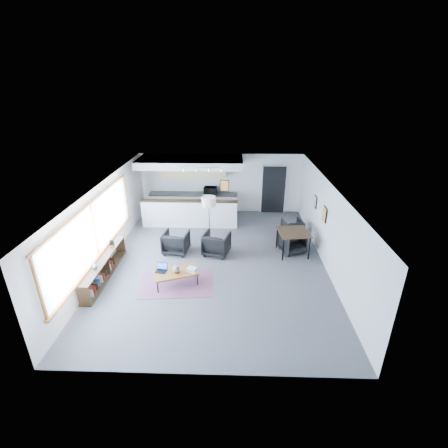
{
  "coord_description": "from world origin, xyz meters",
  "views": [
    {
      "loc": [
        0.56,
        -9.24,
        5.47
      ],
      "look_at": [
        0.26,
        0.4,
        1.16
      ],
      "focal_mm": 26.0,
      "sensor_mm": 36.0,
      "label": 1
    }
  ],
  "objects_px": {
    "laptop": "(162,268)",
    "microwave": "(210,190)",
    "book_stack": "(192,269)",
    "armchair_left": "(176,241)",
    "floor_lamp": "(209,203)",
    "dining_chair_far": "(292,228)",
    "dining_chair_near": "(293,243)",
    "ceramic_pot": "(176,269)",
    "armchair_right": "(216,243)",
    "dining_table": "(293,234)",
    "coffee_table": "(176,273)"
  },
  "relations": [
    {
      "from": "armchair_right",
      "to": "dining_table",
      "type": "xyz_separation_m",
      "value": [
        2.58,
        0.11,
        0.33
      ]
    },
    {
      "from": "book_stack",
      "to": "dining_chair_near",
      "type": "relative_size",
      "value": 0.59
    },
    {
      "from": "ceramic_pot",
      "to": "floor_lamp",
      "type": "distance_m",
      "value": 3.01
    },
    {
      "from": "ceramic_pot",
      "to": "dining_chair_near",
      "type": "distance_m",
      "value": 4.22
    },
    {
      "from": "laptop",
      "to": "microwave",
      "type": "xyz_separation_m",
      "value": [
        1.05,
        5.42,
        0.64
      ]
    },
    {
      "from": "ceramic_pot",
      "to": "dining_chair_near",
      "type": "height_order",
      "value": "dining_chair_near"
    },
    {
      "from": "armchair_right",
      "to": "dining_chair_far",
      "type": "height_order",
      "value": "armchair_right"
    },
    {
      "from": "dining_table",
      "to": "microwave",
      "type": "height_order",
      "value": "microwave"
    },
    {
      "from": "floor_lamp",
      "to": "dining_chair_far",
      "type": "height_order",
      "value": "floor_lamp"
    },
    {
      "from": "armchair_right",
      "to": "microwave",
      "type": "height_order",
      "value": "microwave"
    },
    {
      "from": "ceramic_pot",
      "to": "book_stack",
      "type": "height_order",
      "value": "ceramic_pot"
    },
    {
      "from": "coffee_table",
      "to": "floor_lamp",
      "type": "xyz_separation_m",
      "value": [
        0.78,
        2.7,
        1.14
      ]
    },
    {
      "from": "floor_lamp",
      "to": "dining_table",
      "type": "xyz_separation_m",
      "value": [
        2.88,
        -0.77,
        -0.76
      ]
    },
    {
      "from": "coffee_table",
      "to": "floor_lamp",
      "type": "bearing_deg",
      "value": 53.67
    },
    {
      "from": "laptop",
      "to": "armchair_right",
      "type": "xyz_separation_m",
      "value": [
        1.5,
        1.77,
        -0.05
      ]
    },
    {
      "from": "laptop",
      "to": "dining_table",
      "type": "height_order",
      "value": "dining_table"
    },
    {
      "from": "book_stack",
      "to": "armchair_right",
      "type": "bearing_deg",
      "value": 70.78
    },
    {
      "from": "dining_table",
      "to": "microwave",
      "type": "relative_size",
      "value": 2.01
    },
    {
      "from": "dining_chair_near",
      "to": "microwave",
      "type": "bearing_deg",
      "value": 109.37
    },
    {
      "from": "ceramic_pot",
      "to": "book_stack",
      "type": "relative_size",
      "value": 0.6
    },
    {
      "from": "dining_table",
      "to": "book_stack",
      "type": "bearing_deg",
      "value": -149.73
    },
    {
      "from": "coffee_table",
      "to": "dining_chair_near",
      "type": "height_order",
      "value": "dining_chair_near"
    },
    {
      "from": "coffee_table",
      "to": "dining_chair_far",
      "type": "relative_size",
      "value": 2.29
    },
    {
      "from": "dining_chair_near",
      "to": "dining_chair_far",
      "type": "height_order",
      "value": "dining_chair_near"
    },
    {
      "from": "coffee_table",
      "to": "book_stack",
      "type": "bearing_deg",
      "value": -12.13
    },
    {
      "from": "armchair_right",
      "to": "dining_chair_far",
      "type": "distance_m",
      "value": 3.19
    },
    {
      "from": "laptop",
      "to": "dining_chair_far",
      "type": "relative_size",
      "value": 0.59
    },
    {
      "from": "coffee_table",
      "to": "dining_table",
      "type": "xyz_separation_m",
      "value": [
        3.67,
        1.93,
        0.38
      ]
    },
    {
      "from": "book_stack",
      "to": "dining_chair_far",
      "type": "distance_m",
      "value": 4.73
    },
    {
      "from": "dining_chair_near",
      "to": "dining_chair_far",
      "type": "xyz_separation_m",
      "value": [
        0.19,
        1.29,
        -0.03
      ]
    },
    {
      "from": "armchair_left",
      "to": "armchair_right",
      "type": "height_order",
      "value": "armchair_right"
    },
    {
      "from": "armchair_right",
      "to": "microwave",
      "type": "distance_m",
      "value": 3.74
    },
    {
      "from": "armchair_right",
      "to": "ceramic_pot",
      "type": "bearing_deg",
      "value": 75.89
    },
    {
      "from": "book_stack",
      "to": "armchair_left",
      "type": "distance_m",
      "value": 1.98
    },
    {
      "from": "laptop",
      "to": "armchair_left",
      "type": "bearing_deg",
      "value": 95.82
    },
    {
      "from": "laptop",
      "to": "dining_chair_far",
      "type": "height_order",
      "value": "laptop"
    },
    {
      "from": "book_stack",
      "to": "ceramic_pot",
      "type": "bearing_deg",
      "value": -167.15
    },
    {
      "from": "laptop",
      "to": "floor_lamp",
      "type": "height_order",
      "value": "floor_lamp"
    },
    {
      "from": "dining_table",
      "to": "dining_chair_near",
      "type": "distance_m",
      "value": 0.44
    },
    {
      "from": "ceramic_pot",
      "to": "microwave",
      "type": "distance_m",
      "value": 5.57
    },
    {
      "from": "armchair_right",
      "to": "laptop",
      "type": "bearing_deg",
      "value": 65.13
    },
    {
      "from": "floor_lamp",
      "to": "dining_chair_far",
      "type": "bearing_deg",
      "value": 11.59
    },
    {
      "from": "laptop",
      "to": "floor_lamp",
      "type": "distance_m",
      "value": 3.09
    },
    {
      "from": "laptop",
      "to": "dining_chair_near",
      "type": "relative_size",
      "value": 0.54
    },
    {
      "from": "armchair_right",
      "to": "dining_chair_far",
      "type": "relative_size",
      "value": 1.4
    },
    {
      "from": "ceramic_pot",
      "to": "microwave",
      "type": "relative_size",
      "value": 0.43
    },
    {
      "from": "armchair_left",
      "to": "dining_chair_near",
      "type": "relative_size",
      "value": 1.26
    },
    {
      "from": "ceramic_pot",
      "to": "armchair_right",
      "type": "bearing_deg",
      "value": 60.49
    },
    {
      "from": "dining_chair_far",
      "to": "floor_lamp",
      "type": "bearing_deg",
      "value": -1.28
    },
    {
      "from": "microwave",
      "to": "ceramic_pot",
      "type": "bearing_deg",
      "value": -89.36
    }
  ]
}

